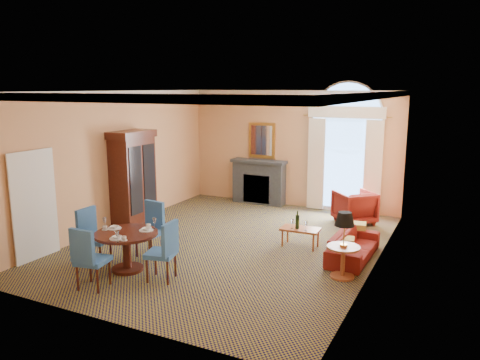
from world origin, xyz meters
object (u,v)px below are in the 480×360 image
at_px(armoire, 133,180).
at_px(sofa, 353,246).
at_px(dining_table, 126,242).
at_px(coffee_table, 300,229).
at_px(side_table, 344,237).
at_px(armchair, 354,207).

bearing_deg(armoire, sofa, 0.88).
bearing_deg(armoire, dining_table, -53.74).
bearing_deg(armoire, coffee_table, 3.43).
bearing_deg(side_table, dining_table, -158.60).
height_order(armoire, dining_table, armoire).
relative_size(dining_table, sofa, 0.66).
bearing_deg(armchair, armoire, -14.53).
bearing_deg(sofa, armchair, 13.87).
bearing_deg(sofa, dining_table, 125.90).
relative_size(armoire, side_table, 1.97).
bearing_deg(armoire, side_table, -10.08).
distance_m(armchair, coffee_table, 2.36).
distance_m(armoire, sofa, 5.34).
bearing_deg(dining_table, armchair, 58.36).
height_order(armchair, coffee_table, armchair).
height_order(armoire, side_table, armoire).
distance_m(coffee_table, side_table, 1.73).
height_order(coffee_table, side_table, side_table).
bearing_deg(dining_table, coffee_table, 47.42).
distance_m(armoire, dining_table, 2.97).
bearing_deg(coffee_table, dining_table, -135.84).
xyz_separation_m(armchair, coffee_table, (-0.61, -2.27, -0.01)).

